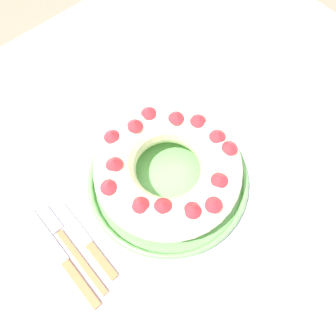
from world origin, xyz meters
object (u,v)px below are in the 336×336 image
at_px(serving_dish, 168,179).
at_px(bundt_cake, 168,168).
at_px(cake_knife, 90,245).
at_px(fork, 67,242).
at_px(serving_knife, 66,263).
at_px(napkin, 249,103).

relative_size(serving_dish, bundt_cake, 1.15).
bearing_deg(cake_knife, fork, 136.18).
distance_m(serving_dish, cake_knife, 0.21).
height_order(serving_dish, serving_knife, serving_dish).
height_order(fork, cake_knife, cake_knife).
bearing_deg(cake_knife, serving_dish, 6.23).
distance_m(serving_knife, cake_knife, 0.05).
relative_size(serving_knife, napkin, 1.36).
distance_m(serving_dish, serving_knife, 0.26).
relative_size(fork, serving_knife, 0.90).
xyz_separation_m(serving_dish, bundt_cake, (0.00, -0.00, 0.06)).
relative_size(serving_dish, cake_knife, 1.78).
relative_size(fork, cake_knife, 1.14).
bearing_deg(cake_knife, serving_knife, -176.33).
xyz_separation_m(serving_dish, fork, (-0.24, 0.03, -0.01)).
height_order(bundt_cake, cake_knife, bundt_cake).
height_order(serving_dish, cake_knife, serving_dish).
xyz_separation_m(cake_knife, napkin, (0.49, 0.02, -0.00)).
xyz_separation_m(serving_dish, serving_knife, (-0.26, 0.00, -0.01)).
height_order(bundt_cake, serving_knife, bundt_cake).
bearing_deg(bundt_cake, cake_knife, -179.54).
bearing_deg(bundt_cake, fork, 171.91).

